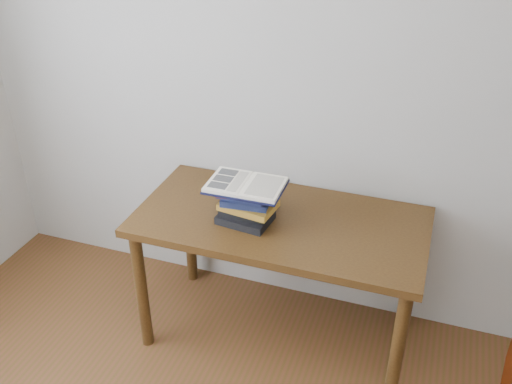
% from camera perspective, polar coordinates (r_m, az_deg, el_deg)
% --- Properties ---
extents(room_shell, '(3.54, 3.54, 2.62)m').
position_cam_1_polar(room_shell, '(1.23, -22.17, 0.69)').
color(room_shell, '#A6A59D').
rests_on(room_shell, ground).
extents(desk, '(1.37, 0.68, 0.73)m').
position_cam_1_polar(desk, '(2.73, 2.40, -4.38)').
color(desk, '#482F12').
rests_on(desk, ground).
extents(book_stack, '(0.27, 0.21, 0.19)m').
position_cam_1_polar(book_stack, '(2.61, -1.03, -1.17)').
color(book_stack, black).
rests_on(book_stack, desk).
extents(open_book, '(0.34, 0.24, 0.03)m').
position_cam_1_polar(open_book, '(2.54, -1.02, 0.69)').
color(open_book, black).
rests_on(open_book, book_stack).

